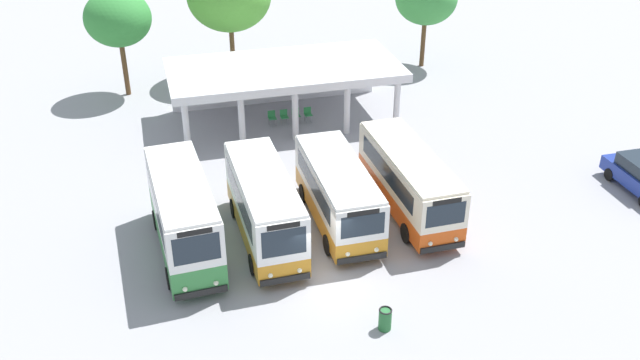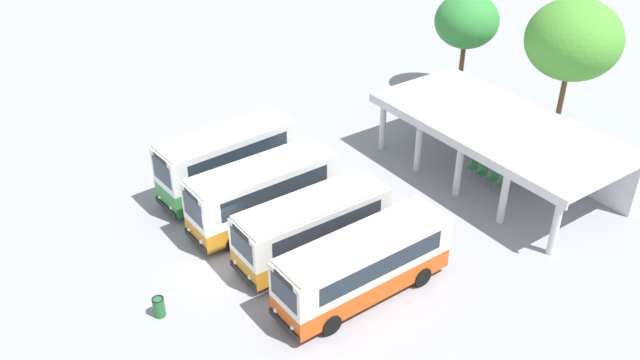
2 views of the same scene
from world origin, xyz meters
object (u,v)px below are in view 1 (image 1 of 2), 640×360
(waiting_chair_end_by_column, at_px, (272,117))
(litter_bin_apron, at_px, (385,319))
(city_bus_middle_cream, at_px, (338,192))
(waiting_chair_middle_seat, at_px, (296,114))
(waiting_chair_second_from_end, at_px, (284,116))
(city_bus_second_in_row, at_px, (265,205))
(city_bus_fourth_amber, at_px, (409,179))
(waiting_chair_fourth_seat, at_px, (308,113))
(city_bus_nearest_orange, at_px, (183,214))

(waiting_chair_end_by_column, xyz_separation_m, litter_bin_apron, (0.43, -18.42, -0.07))
(city_bus_middle_cream, relative_size, waiting_chair_middle_seat, 8.45)
(waiting_chair_second_from_end, relative_size, waiting_chair_middle_seat, 1.00)
(city_bus_second_in_row, xyz_separation_m, city_bus_fourth_amber, (6.86, 0.68, -0.12))
(waiting_chair_end_by_column, height_order, litter_bin_apron, litter_bin_apron)
(city_bus_second_in_row, height_order, waiting_chair_fourth_seat, city_bus_second_in_row)
(waiting_chair_end_by_column, bearing_deg, city_bus_second_in_row, -102.93)
(waiting_chair_second_from_end, bearing_deg, city_bus_second_in_row, -106.30)
(waiting_chair_end_by_column, bearing_deg, waiting_chair_fourth_seat, -1.81)
(litter_bin_apron, bearing_deg, waiting_chair_end_by_column, 91.33)
(waiting_chair_end_by_column, relative_size, waiting_chair_fourth_seat, 1.00)
(waiting_chair_middle_seat, height_order, litter_bin_apron, litter_bin_apron)
(waiting_chair_middle_seat, relative_size, waiting_chair_fourth_seat, 1.00)
(city_bus_nearest_orange, xyz_separation_m, waiting_chair_second_from_end, (6.82, 11.59, -1.40))
(city_bus_middle_cream, bearing_deg, waiting_chair_middle_seat, 86.52)
(city_bus_nearest_orange, height_order, city_bus_second_in_row, city_bus_nearest_orange)
(city_bus_nearest_orange, relative_size, city_bus_second_in_row, 1.00)
(city_bus_fourth_amber, bearing_deg, city_bus_second_in_row, -174.38)
(city_bus_fourth_amber, height_order, waiting_chair_end_by_column, city_bus_fourth_amber)
(city_bus_fourth_amber, bearing_deg, waiting_chair_fourth_seat, 100.60)
(waiting_chair_second_from_end, xyz_separation_m, litter_bin_apron, (-0.29, -18.37, -0.07))
(city_bus_second_in_row, xyz_separation_m, litter_bin_apron, (3.09, -6.79, -1.34))
(waiting_chair_middle_seat, bearing_deg, waiting_chair_second_from_end, -177.69)
(city_bus_second_in_row, distance_m, waiting_chair_second_from_end, 12.13)
(city_bus_nearest_orange, height_order, litter_bin_apron, city_bus_nearest_orange)
(waiting_chair_end_by_column, height_order, waiting_chair_middle_seat, same)
(city_bus_middle_cream, height_order, waiting_chair_end_by_column, city_bus_middle_cream)
(litter_bin_apron, bearing_deg, waiting_chair_fourth_seat, 84.62)
(city_bus_nearest_orange, relative_size, city_bus_fourth_amber, 0.93)
(waiting_chair_second_from_end, relative_size, litter_bin_apron, 0.96)
(city_bus_second_in_row, height_order, waiting_chair_end_by_column, city_bus_second_in_row)
(waiting_chair_end_by_column, bearing_deg, waiting_chair_second_from_end, -3.44)
(waiting_chair_middle_seat, height_order, waiting_chair_fourth_seat, same)
(waiting_chair_fourth_seat, xyz_separation_m, litter_bin_apron, (-1.73, -18.35, -0.07))
(waiting_chair_end_by_column, xyz_separation_m, waiting_chair_fourth_seat, (2.16, -0.07, 0.00))
(city_bus_middle_cream, bearing_deg, city_bus_second_in_row, -171.74)
(waiting_chair_end_by_column, xyz_separation_m, waiting_chair_middle_seat, (1.44, -0.01, 0.00))
(city_bus_second_in_row, height_order, waiting_chair_second_from_end, city_bus_second_in_row)
(city_bus_fourth_amber, distance_m, waiting_chair_end_by_column, 11.78)
(city_bus_nearest_orange, bearing_deg, waiting_chair_end_by_column, 62.34)
(waiting_chair_end_by_column, distance_m, waiting_chair_second_from_end, 0.72)
(city_bus_second_in_row, relative_size, waiting_chair_fourth_seat, 8.61)
(waiting_chair_middle_seat, bearing_deg, waiting_chair_fourth_seat, -4.30)
(city_bus_middle_cream, height_order, litter_bin_apron, city_bus_middle_cream)
(city_bus_fourth_amber, xyz_separation_m, waiting_chair_second_from_end, (-3.47, 10.91, -1.15))
(city_bus_second_in_row, relative_size, litter_bin_apron, 8.23)
(city_bus_fourth_amber, xyz_separation_m, waiting_chair_fourth_seat, (-2.04, 10.88, -1.15))
(waiting_chair_second_from_end, xyz_separation_m, waiting_chair_fourth_seat, (1.44, -0.02, 0.00))
(waiting_chair_second_from_end, height_order, waiting_chair_fourth_seat, same)
(city_bus_middle_cream, relative_size, litter_bin_apron, 8.08)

